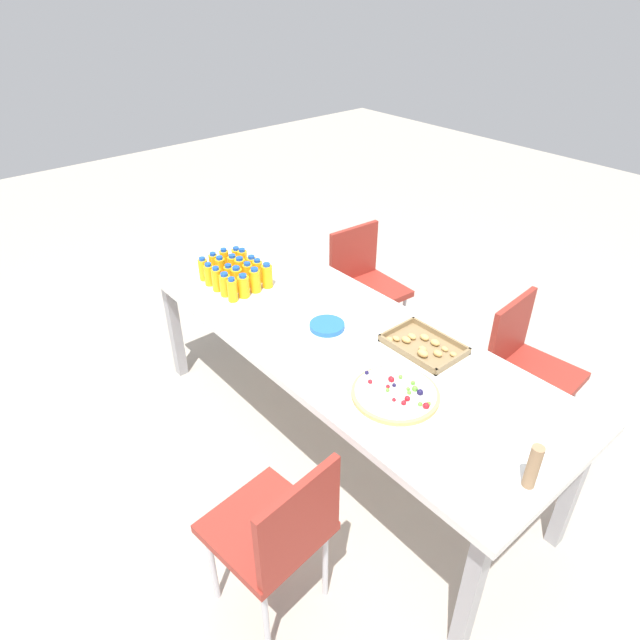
% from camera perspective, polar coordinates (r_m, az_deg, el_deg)
% --- Properties ---
extents(ground_plane, '(12.00, 12.00, 0.00)m').
position_cam_1_polar(ground_plane, '(3.15, 1.66, -12.46)').
color(ground_plane, '#B2A899').
extents(party_table, '(2.39, 0.86, 0.74)m').
position_cam_1_polar(party_table, '(2.71, 1.89, -2.39)').
color(party_table, silver).
rests_on(party_table, ground_plane).
extents(chair_far_left, '(0.43, 0.43, 0.83)m').
position_cam_1_polar(chair_far_left, '(3.64, 4.58, 4.18)').
color(chair_far_left, maroon).
rests_on(chair_far_left, ground_plane).
extents(chair_near_right, '(0.44, 0.44, 0.83)m').
position_cam_1_polar(chair_near_right, '(2.17, -4.39, -20.78)').
color(chair_near_right, maroon).
rests_on(chair_near_right, ground_plane).
extents(chair_far_right, '(0.43, 0.43, 0.83)m').
position_cam_1_polar(chair_far_right, '(3.07, 20.48, -4.15)').
color(chair_far_right, maroon).
rests_on(chair_far_right, ground_plane).
extents(juice_bottle_0, '(0.05, 0.05, 0.14)m').
position_cam_1_polar(juice_bottle_0, '(3.18, -11.97, 5.15)').
color(juice_bottle_0, '#F9AE14').
rests_on(juice_bottle_0, party_table).
extents(juice_bottle_1, '(0.05, 0.05, 0.13)m').
position_cam_1_polar(juice_bottle_1, '(3.12, -11.38, 4.61)').
color(juice_bottle_1, '#F9AF14').
rests_on(juice_bottle_1, party_table).
extents(juice_bottle_2, '(0.05, 0.05, 0.14)m').
position_cam_1_polar(juice_bottle_2, '(3.05, -10.62, 4.14)').
color(juice_bottle_2, '#FAAD14').
rests_on(juice_bottle_2, party_table).
extents(juice_bottle_3, '(0.06, 0.06, 0.13)m').
position_cam_1_polar(juice_bottle_3, '(3.00, -9.78, 3.60)').
color(juice_bottle_3, '#FAAE14').
rests_on(juice_bottle_3, party_table).
extents(juice_bottle_4, '(0.05, 0.05, 0.14)m').
position_cam_1_polar(juice_bottle_4, '(2.94, -9.05, 3.07)').
color(juice_bottle_4, '#FAAC14').
rests_on(juice_bottle_4, party_table).
extents(juice_bottle_5, '(0.05, 0.05, 0.15)m').
position_cam_1_polar(juice_bottle_5, '(3.20, -10.90, 5.58)').
color(juice_bottle_5, '#FAAD14').
rests_on(juice_bottle_5, party_table).
extents(juice_bottle_6, '(0.06, 0.06, 0.15)m').
position_cam_1_polar(juice_bottle_6, '(3.15, -10.24, 5.18)').
color(juice_bottle_6, '#FAAE14').
rests_on(juice_bottle_6, party_table).
extents(juice_bottle_7, '(0.05, 0.05, 0.13)m').
position_cam_1_polar(juice_bottle_7, '(3.09, -9.38, 4.52)').
color(juice_bottle_7, '#FAAD14').
rests_on(juice_bottle_7, party_table).
extents(juice_bottle_8, '(0.06, 0.06, 0.14)m').
position_cam_1_polar(juice_bottle_8, '(3.03, -8.58, 4.17)').
color(juice_bottle_8, '#F9AD14').
rests_on(juice_bottle_8, party_table).
extents(juice_bottle_9, '(0.06, 0.06, 0.13)m').
position_cam_1_polar(juice_bottle_9, '(2.97, -7.90, 3.47)').
color(juice_bottle_9, '#F9AB14').
rests_on(juice_bottle_9, party_table).
extents(juice_bottle_10, '(0.05, 0.05, 0.15)m').
position_cam_1_polar(juice_bottle_10, '(3.23, -9.83, 6.02)').
color(juice_bottle_10, '#FAAC14').
rests_on(juice_bottle_10, party_table).
extents(juice_bottle_11, '(0.06, 0.06, 0.14)m').
position_cam_1_polar(juice_bottle_11, '(3.17, -8.98, 5.48)').
color(juice_bottle_11, '#F9AE14').
rests_on(juice_bottle_11, party_table).
extents(juice_bottle_12, '(0.06, 0.06, 0.15)m').
position_cam_1_polar(juice_bottle_12, '(3.12, -8.24, 5.12)').
color(juice_bottle_12, '#FAAE14').
rests_on(juice_bottle_12, party_table).
extents(juice_bottle_13, '(0.05, 0.05, 0.15)m').
position_cam_1_polar(juice_bottle_13, '(3.06, -7.45, 4.60)').
color(juice_bottle_13, '#F9AC14').
rests_on(juice_bottle_13, party_table).
extents(juice_bottle_14, '(0.06, 0.06, 0.14)m').
position_cam_1_polar(juice_bottle_14, '(3.01, -6.72, 4.07)').
color(juice_bottle_14, '#FAAB14').
rests_on(juice_bottle_14, party_table).
extents(juice_bottle_15, '(0.06, 0.06, 0.14)m').
position_cam_1_polar(juice_bottle_15, '(3.27, -8.54, 6.32)').
color(juice_bottle_15, '#FAAC14').
rests_on(juice_bottle_15, party_table).
extents(juice_bottle_16, '(0.05, 0.05, 0.15)m').
position_cam_1_polar(juice_bottle_16, '(3.22, -7.96, 6.04)').
color(juice_bottle_16, '#FAAD14').
rests_on(juice_bottle_16, party_table).
extents(juice_bottle_17, '(0.06, 0.06, 0.13)m').
position_cam_1_polar(juice_bottle_17, '(3.16, -7.04, 5.44)').
color(juice_bottle_17, '#FAAD14').
rests_on(juice_bottle_17, party_table).
extents(juice_bottle_18, '(0.05, 0.05, 0.14)m').
position_cam_1_polar(juice_bottle_18, '(3.10, -6.46, 5.02)').
color(juice_bottle_18, '#F9AE14').
rests_on(juice_bottle_18, party_table).
extents(juice_bottle_19, '(0.06, 0.06, 0.14)m').
position_cam_1_polar(juice_bottle_19, '(3.05, -5.48, 4.57)').
color(juice_bottle_19, '#FAAF14').
rests_on(juice_bottle_19, party_table).
extents(fruit_pizza, '(0.37, 0.37, 0.05)m').
position_cam_1_polar(fruit_pizza, '(2.32, 7.85, -7.51)').
color(fruit_pizza, tan).
rests_on(fruit_pizza, party_table).
extents(snack_tray, '(0.35, 0.25, 0.04)m').
position_cam_1_polar(snack_tray, '(2.61, 10.62, -2.62)').
color(snack_tray, olive).
rests_on(snack_tray, party_table).
extents(plate_stack, '(0.17, 0.17, 0.02)m').
position_cam_1_polar(plate_stack, '(2.71, 0.73, -0.61)').
color(plate_stack, blue).
rests_on(plate_stack, party_table).
extents(napkin_stack, '(0.15, 0.15, 0.02)m').
position_cam_1_polar(napkin_stack, '(3.04, -2.01, 3.39)').
color(napkin_stack, white).
rests_on(napkin_stack, party_table).
extents(cardboard_tube, '(0.04, 0.04, 0.18)m').
position_cam_1_polar(cardboard_tube, '(2.04, 21.17, -13.97)').
color(cardboard_tube, '#9E7A56').
rests_on(cardboard_tube, party_table).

